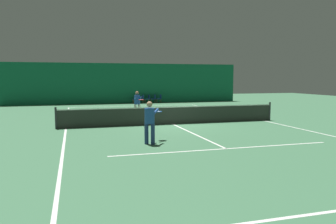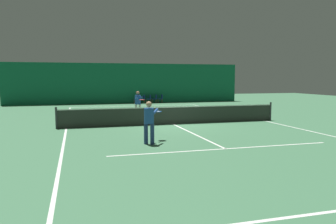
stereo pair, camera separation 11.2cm
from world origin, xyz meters
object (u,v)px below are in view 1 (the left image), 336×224
(tennis_net, at_px, (173,115))
(player_far, at_px, (137,102))
(courtside_chair_3, at_px, (154,98))
(courtside_chair_4, at_px, (159,98))
(courtside_chair_1, at_px, (142,98))
(courtside_chair_2, at_px, (148,98))
(player_near, at_px, (150,119))
(courtside_chair_0, at_px, (136,98))

(tennis_net, xyz_separation_m, player_far, (-1.20, 3.83, 0.45))
(tennis_net, bearing_deg, player_far, 107.34)
(courtside_chair_3, xyz_separation_m, courtside_chair_4, (0.60, 0.00, 0.00))
(courtside_chair_4, bearing_deg, courtside_chair_1, -90.00)
(tennis_net, bearing_deg, courtside_chair_2, 82.53)
(player_near, bearing_deg, courtside_chair_2, 20.77)
(tennis_net, relative_size, player_near, 7.44)
(player_far, relative_size, courtside_chair_4, 1.95)
(courtside_chair_1, height_order, courtside_chair_4, same)
(courtside_chair_2, bearing_deg, courtside_chair_4, 90.00)
(courtside_chair_2, bearing_deg, courtside_chair_1, -90.00)
(tennis_net, relative_size, courtside_chair_4, 14.29)
(player_near, relative_size, courtside_chair_0, 1.92)
(player_far, distance_m, courtside_chair_3, 11.63)
(courtside_chair_3, relative_size, courtside_chair_4, 1.00)
(courtside_chair_3, bearing_deg, player_far, -18.78)
(player_far, bearing_deg, courtside_chair_4, 154.51)
(courtside_chair_2, distance_m, courtside_chair_4, 1.20)
(courtside_chair_2, xyz_separation_m, courtside_chair_3, (0.60, 0.00, 0.00))
(courtside_chair_0, relative_size, courtside_chair_1, 1.00)
(player_far, relative_size, courtside_chair_0, 1.95)
(player_far, distance_m, courtside_chair_1, 11.30)
(player_near, bearing_deg, tennis_net, 7.01)
(tennis_net, distance_m, player_far, 4.04)
(player_near, relative_size, courtside_chair_2, 1.92)
(player_far, xyz_separation_m, courtside_chair_0, (1.94, 11.00, -0.47))
(player_near, distance_m, player_far, 8.75)
(player_near, distance_m, courtside_chair_4, 20.44)
(tennis_net, xyz_separation_m, courtside_chair_1, (1.34, 14.83, -0.03))
(player_far, relative_size, courtside_chair_2, 1.95)
(tennis_net, bearing_deg, courtside_chair_4, 78.03)
(courtside_chair_1, height_order, courtside_chair_2, same)
(player_near, xyz_separation_m, courtside_chair_4, (5.52, 19.67, -0.45))
(courtside_chair_1, relative_size, courtside_chair_3, 1.00)
(courtside_chair_3, distance_m, courtside_chair_4, 0.60)
(courtside_chair_0, relative_size, courtside_chair_4, 1.00)
(player_far, relative_size, courtside_chair_3, 1.95)
(courtside_chair_0, xyz_separation_m, courtside_chair_3, (1.80, 0.00, 0.00))
(tennis_net, height_order, player_far, player_far)
(courtside_chair_3, bearing_deg, courtside_chair_1, -90.00)
(courtside_chair_2, relative_size, courtside_chair_3, 1.00)
(courtside_chair_0, height_order, courtside_chair_3, same)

